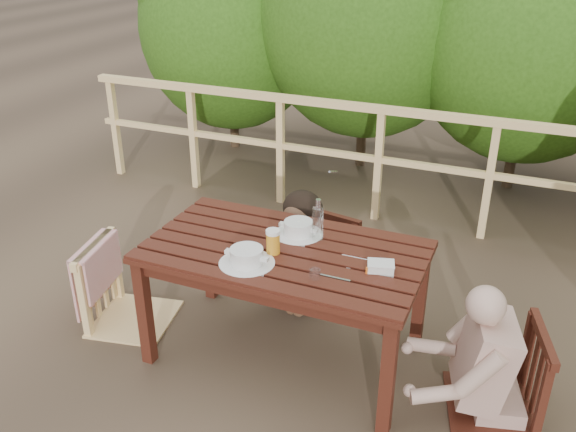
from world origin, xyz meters
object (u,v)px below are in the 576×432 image
at_px(beer_glass, 273,243).
at_px(table, 285,304).
at_px(chair_left, 126,252).
at_px(soup_far, 298,229).
at_px(butter_tub, 381,268).
at_px(diner_right, 513,313).
at_px(tumbler, 315,275).
at_px(chair_far, 314,228).
at_px(woman, 315,210).
at_px(bottle, 318,221).
at_px(chair_right, 502,335).
at_px(soup_near, 247,257).

bearing_deg(beer_glass, table, 63.67).
bearing_deg(chair_left, soup_far, -87.03).
height_order(beer_glass, butter_tub, beer_glass).
bearing_deg(diner_right, tumbler, 89.68).
xyz_separation_m(chair_far, woman, (0.00, 0.02, 0.13)).
distance_m(table, chair_left, 1.05).
relative_size(bottle, tumbler, 3.96).
xyz_separation_m(chair_far, beer_glass, (0.06, -0.78, 0.30)).
bearing_deg(diner_right, chair_right, 75.00).
relative_size(woman, beer_glass, 8.09).
xyz_separation_m(table, butter_tub, (0.55, -0.02, 0.39)).
xyz_separation_m(chair_far, chair_right, (1.28, -0.69, -0.02)).
distance_m(woman, soup_far, 0.57).
bearing_deg(soup_near, chair_left, 170.54).
xyz_separation_m(soup_far, bottle, (0.12, -0.02, 0.08)).
bearing_deg(bottle, butter_tub, -24.47).
height_order(table, butter_tub, butter_tub).
bearing_deg(chair_left, chair_far, -61.17).
xyz_separation_m(chair_right, soup_near, (-1.31, -0.25, 0.29)).
bearing_deg(soup_near, woman, 88.47).
xyz_separation_m(diner_right, butter_tub, (-0.67, -0.04, 0.13)).
bearing_deg(woman, beer_glass, 104.62).
bearing_deg(butter_tub, soup_near, -179.15).
height_order(diner_right, soup_near, diner_right).
bearing_deg(bottle, woman, 111.80).
height_order(bottle, butter_tub, bottle).
bearing_deg(table, chair_far, 97.45).
relative_size(beer_glass, bottle, 0.58).
bearing_deg(butter_tub, table, 161.44).
xyz_separation_m(chair_left, diner_right, (2.26, 0.10, 0.11)).
bearing_deg(woman, diner_right, 162.08).
relative_size(soup_near, beer_glass, 1.97).
bearing_deg(chair_far, butter_tub, -38.17).
bearing_deg(diner_right, chair_left, 77.42).
distance_m(bottle, tumbler, 0.43).
bearing_deg(diner_right, chair_far, 47.21).
bearing_deg(woman, bottle, 122.34).
relative_size(table, woman, 1.25).
relative_size(chair_far, soup_far, 3.46).
distance_m(chair_left, chair_right, 2.23).
distance_m(table, bottle, 0.53).
bearing_deg(tumbler, butter_tub, 35.78).
height_order(table, soup_far, soup_far).
xyz_separation_m(soup_far, beer_glass, (-0.04, -0.26, 0.03)).
distance_m(woman, soup_near, 0.97).
xyz_separation_m(beer_glass, bottle, (0.17, 0.24, 0.06)).
distance_m(bottle, butter_tub, 0.47).
distance_m(table, beer_glass, 0.44).
xyz_separation_m(chair_far, soup_near, (-0.03, -0.94, 0.27)).
bearing_deg(chair_right, beer_glass, -100.71).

